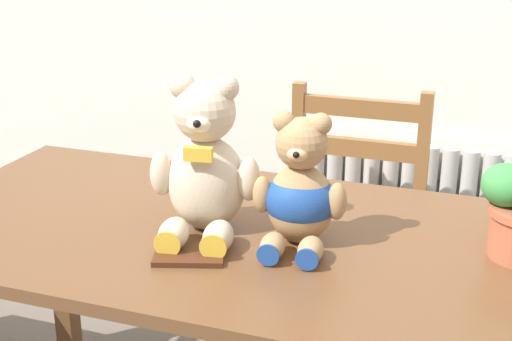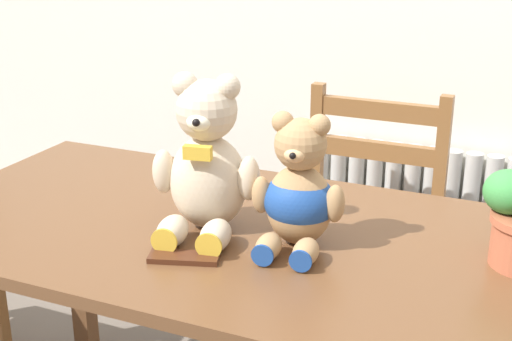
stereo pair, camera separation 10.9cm
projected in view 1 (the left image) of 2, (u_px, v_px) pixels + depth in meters
radiator at (396, 231)px, 2.71m from camera, size 0.84×0.10×0.63m
dining_table at (231, 265)px, 1.68m from camera, size 1.56×0.80×0.73m
wooden_chair_behind at (347, 230)px, 2.33m from camera, size 0.46×0.41×0.89m
teddy_bear_left at (205, 166)px, 1.59m from camera, size 0.26×0.27×0.36m
teddy_bear_right at (300, 193)px, 1.54m from camera, size 0.21×0.22×0.30m
chocolate_bar at (188, 260)px, 1.49m from camera, size 0.16×0.09×0.01m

